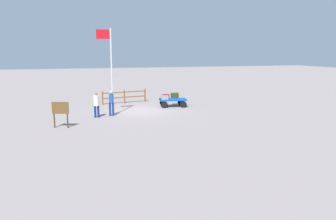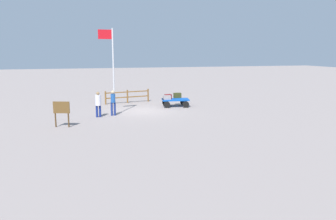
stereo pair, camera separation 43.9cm
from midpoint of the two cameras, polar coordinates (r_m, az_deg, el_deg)
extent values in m
plane|color=gray|center=(23.57, -5.25, -0.17)|extent=(120.00, 120.00, 0.00)
cube|color=#0E4AB4|center=(25.28, 0.35, 1.82)|extent=(2.19, 1.44, 0.10)
cube|color=#0E4AB4|center=(25.16, -1.84, 1.77)|extent=(0.25, 1.07, 0.10)
cylinder|color=black|center=(24.66, -1.10, 0.91)|extent=(0.50, 0.20, 0.49)
cylinder|color=black|center=(25.81, -1.40, 1.32)|extent=(0.50, 0.20, 0.49)
cylinder|color=black|center=(24.86, 2.17, 0.98)|extent=(0.50, 0.20, 0.49)
cylinder|color=black|center=(26.00, 1.73, 1.39)|extent=(0.50, 0.20, 0.49)
cube|color=#383916|center=(25.89, 0.68, 2.56)|extent=(0.60, 0.38, 0.38)
cube|color=gray|center=(24.92, -1.10, 2.17)|extent=(0.55, 0.39, 0.31)
cube|color=maroon|center=(25.26, -0.93, 2.33)|extent=(0.54, 0.44, 0.35)
cylinder|color=navy|center=(22.05, -10.04, 0.14)|extent=(0.14, 0.14, 0.87)
cylinder|color=navy|center=(22.05, -10.56, 0.12)|extent=(0.14, 0.14, 0.87)
cylinder|color=#21529C|center=(21.94, -10.36, 1.97)|extent=(0.34, 0.34, 0.56)
sphere|color=tan|center=(21.88, -10.40, 3.01)|extent=(0.24, 0.24, 0.24)
cylinder|color=navy|center=(21.70, -12.53, -0.26)|extent=(0.14, 0.14, 0.76)
cylinder|color=navy|center=(21.69, -13.05, -0.28)|extent=(0.14, 0.14, 0.76)
cylinder|color=silver|center=(21.58, -12.86, 1.61)|extent=(0.38, 0.38, 0.68)
sphere|color=olive|center=(21.52, -12.91, 2.78)|extent=(0.20, 0.20, 0.20)
cylinder|color=silver|center=(21.95, -10.29, 6.39)|extent=(0.10, 0.10, 5.66)
cube|color=red|center=(21.88, -11.78, 12.71)|extent=(0.86, 0.14, 0.59)
cylinder|color=#4C3319|center=(19.22, -17.61, -1.79)|extent=(0.08, 0.08, 0.80)
cylinder|color=#4C3319|center=(19.47, -19.67, -1.76)|extent=(0.08, 0.08, 0.80)
cube|color=brown|center=(19.21, -18.77, 0.35)|extent=(0.90, 0.34, 0.66)
cylinder|color=brown|center=(27.88, -4.45, 2.56)|extent=(0.12, 0.12, 1.07)
cylinder|color=brown|center=(27.23, -8.01, 2.31)|extent=(0.12, 0.12, 1.07)
cylinder|color=brown|center=(26.68, -11.72, 2.03)|extent=(0.12, 0.12, 1.07)
cube|color=brown|center=(27.18, -8.03, 3.09)|extent=(3.62, 0.76, 0.08)
cube|color=brown|center=(27.24, -8.00, 2.20)|extent=(3.62, 0.76, 0.08)
camera|label=1|loc=(0.22, -90.71, -0.13)|focal=35.24mm
camera|label=2|loc=(0.22, 89.29, 0.13)|focal=35.24mm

